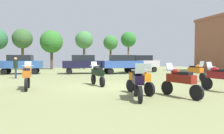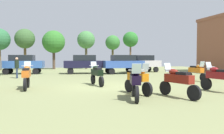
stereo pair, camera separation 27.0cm
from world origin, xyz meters
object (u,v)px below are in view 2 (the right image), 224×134
Objects in this scene: motorcycle_5 at (178,81)px; person_1 at (17,66)px; car_4 at (22,63)px; motorcycle_3 at (138,79)px; tree_5 at (54,42)px; motorcycle_1 at (97,74)px; motorcycle_11 at (135,82)px; car_2 at (123,63)px; tree_6 at (113,43)px; tree_7 at (131,40)px; car_1 at (84,63)px; tree_1 at (86,40)px; motorcycle_10 at (219,77)px; tree_2 at (25,39)px; car_5 at (142,62)px; motorcycle_6 at (196,71)px; motorcycle_2 at (27,76)px.

motorcycle_5 is 1.29× the size of person_1.
motorcycle_3 is at bearing -149.33° from car_4.
tree_5 reaches higher than motorcycle_3.
motorcycle_11 is (0.62, -4.96, 0.01)m from motorcycle_1.
person_1 is at bearing 111.04° from motorcycle_5.
tree_6 reaches higher than car_2.
motorcycle_11 is 0.36× the size of tree_7.
motorcycle_11 is 15.31m from car_1.
tree_1 is at bearing -77.83° from motorcycle_11.
tree_1 is at bearing 179.88° from tree_7.
tree_5 is (-7.83, 24.78, 3.32)m from motorcycle_10.
tree_7 is (6.90, 25.16, 3.88)m from motorcycle_5.
tree_1 is (-2.36, 10.98, 3.19)m from car_2.
tree_2 is at bearing 104.99° from motorcycle_10.
car_5 is (5.05, 15.94, 0.44)m from motorcycle_5.
tree_2 is (-9.01, 25.48, 3.65)m from motorcycle_5.
tree_6 is at bearing 76.14° from motorcycle_10.
car_4 is at bearing -133.08° from tree_1.
person_1 is (0.21, -5.20, -0.15)m from car_4.
car_5 is 13.89m from person_1.
tree_7 reaches higher than tree_6.
tree_1 is 4.80m from tree_5.
tree_7 is at bearing -22.71° from tree_6.
motorcycle_11 is at bearing -154.46° from person_1.
car_1 is at bearing 82.80° from motorcycle_5.
tree_2 reaches higher than motorcycle_6.
motorcycle_1 is at bearing -66.86° from motorcycle_11.
tree_1 is (-3.07, 24.31, 3.63)m from motorcycle_10.
motorcycle_10 is (5.38, -4.14, 0.01)m from motorcycle_1.
motorcycle_1 is 0.48× the size of car_4.
tree_7 is at bearing -1.14° from tree_2.
tree_5 is at bearing 96.89° from motorcycle_10.
motorcycle_3 is (1.23, -3.73, -0.00)m from motorcycle_1.
tree_6 is (2.13, 12.08, 2.93)m from car_2.
motorcycle_5 is at bearing -78.93° from tree_5.
motorcycle_2 is 7.89m from motorcycle_5.
motorcycle_3 is 0.92× the size of motorcycle_5.
car_5 is (7.00, 15.90, 0.44)m from motorcycle_11.
tree_5 is (-2.45, 20.64, 3.33)m from motorcycle_1.
motorcycle_6 is 20.49m from tree_1.
motorcycle_2 reaches higher than motorcycle_1.
car_5 is at bearing 46.87° from motorcycle_1.
car_1 is at bearing -94.78° from car_4.
tree_1 is at bearing -5.17° from car_1.
tree_2 is (-14.05, 19.75, 3.66)m from motorcycle_6.
motorcycle_5 is at bearing 122.38° from motorcycle_3.
motorcycle_11 is at bearing -74.50° from tree_2.
tree_7 reaches higher than car_4.
tree_1 reaches higher than person_1.
motorcycle_10 is at bearing -177.69° from car_2.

